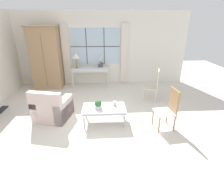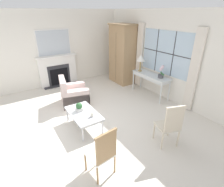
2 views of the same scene
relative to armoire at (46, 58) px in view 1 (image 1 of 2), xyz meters
The scene contains 12 objects.
ground_plane 3.42m from the armoire, 55.42° to the right, with size 14.00×14.00×0.00m, color silver.
wall_back_windowed 1.88m from the armoire, 11.71° to the left, with size 7.20×0.14×2.80m.
armoire is the anchor object (origin of this frame).
console_table 1.67m from the armoire, ahead, with size 1.44×0.46×0.76m.
table_lamp 1.10m from the armoire, ahead, with size 0.29×0.29×0.59m.
potted_orchid 2.02m from the armoire, ahead, with size 0.22×0.18×0.43m.
armchair_upholstered 2.68m from the armoire, 73.36° to the right, with size 1.00×0.98×0.87m.
side_chair_wooden 4.04m from the armoire, 21.04° to the right, with size 0.56×0.56×1.04m.
accent_chair_wooden 4.77m from the armoire, 39.76° to the right, with size 0.49×0.49×1.01m.
coffee_table 3.50m from the armoire, 52.10° to the right, with size 1.09×0.62×0.42m.
potted_plant_small 3.42m from the armoire, 54.51° to the right, with size 0.17×0.17×0.22m.
pillar_candle 3.58m from the armoire, 47.54° to the right, with size 0.12×0.12×0.13m.
Camera 1 is at (0.25, -3.98, 2.47)m, focal length 28.00 mm.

